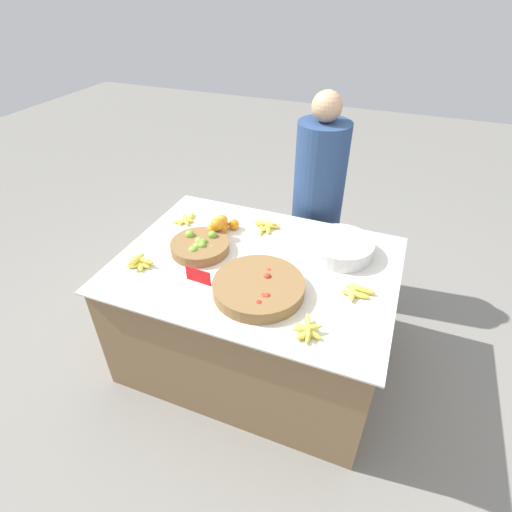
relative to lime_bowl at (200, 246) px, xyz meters
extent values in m
plane|color=gray|center=(0.35, 0.01, -0.79)|extent=(12.00, 12.00, 0.00)
cube|color=olive|center=(0.35, 0.01, -0.42)|extent=(1.51, 1.11, 0.75)
cube|color=silver|center=(0.35, 0.01, -0.04)|extent=(1.57, 1.16, 0.01)
cylinder|color=olive|center=(0.00, 0.00, 0.00)|extent=(0.35, 0.35, 0.06)
sphere|color=#7AB238|center=(0.03, -0.07, -0.01)|extent=(0.05, 0.05, 0.05)
sphere|color=#6BA333|center=(0.02, 0.00, 0.02)|extent=(0.06, 0.06, 0.06)
sphere|color=#7AB238|center=(-0.09, 0.04, 0.03)|extent=(0.05, 0.05, 0.05)
sphere|color=#89BC42|center=(-0.02, 0.02, 0.02)|extent=(0.05, 0.05, 0.05)
sphere|color=#7AB238|center=(0.00, -0.08, 0.02)|extent=(0.06, 0.06, 0.06)
sphere|color=#7AB238|center=(0.08, -0.02, 0.00)|extent=(0.04, 0.04, 0.04)
sphere|color=#89BC42|center=(0.03, -0.03, 0.03)|extent=(0.04, 0.04, 0.04)
sphere|color=#6BA333|center=(0.08, -0.01, 0.00)|extent=(0.05, 0.05, 0.05)
sphere|color=#89BC42|center=(0.00, -0.04, 0.02)|extent=(0.05, 0.05, 0.05)
sphere|color=#89BC42|center=(0.07, 0.06, 0.00)|extent=(0.04, 0.04, 0.04)
sphere|color=#6BA333|center=(0.02, -0.03, -0.01)|extent=(0.05, 0.05, 0.05)
sphere|color=#7AB238|center=(0.04, 0.09, 0.03)|extent=(0.05, 0.05, 0.05)
sphere|color=#7AB238|center=(0.00, -0.02, 0.00)|extent=(0.05, 0.05, 0.05)
cylinder|color=olive|center=(0.45, -0.22, 0.00)|extent=(0.47, 0.47, 0.07)
sphere|color=red|center=(0.51, -0.36, 0.02)|extent=(0.05, 0.05, 0.05)
sphere|color=red|center=(0.43, -0.23, 0.00)|extent=(0.05, 0.05, 0.05)
sphere|color=red|center=(0.52, -0.16, 0.01)|extent=(0.04, 0.04, 0.04)
sphere|color=red|center=(0.47, -0.10, 0.02)|extent=(0.04, 0.04, 0.04)
sphere|color=red|center=(0.48, -0.16, 0.03)|extent=(0.04, 0.04, 0.04)
sphere|color=red|center=(0.55, -0.25, -0.01)|extent=(0.04, 0.04, 0.04)
sphere|color=red|center=(0.46, -0.22, 0.00)|extent=(0.05, 0.05, 0.05)
sphere|color=red|center=(0.35, -0.24, 0.01)|extent=(0.05, 0.05, 0.05)
sphere|color=red|center=(0.53, -0.30, 0.02)|extent=(0.04, 0.04, 0.04)
sphere|color=red|center=(0.51, -0.30, 0.02)|extent=(0.05, 0.05, 0.05)
sphere|color=red|center=(0.47, -0.10, 0.00)|extent=(0.04, 0.04, 0.04)
sphere|color=red|center=(0.47, -0.09, 0.00)|extent=(0.05, 0.05, 0.05)
sphere|color=orange|center=(0.02, 0.27, 0.00)|extent=(0.07, 0.07, 0.07)
sphere|color=orange|center=(0.03, 0.23, 0.00)|extent=(0.07, 0.07, 0.07)
sphere|color=orange|center=(0.08, 0.30, 0.00)|extent=(0.07, 0.07, 0.07)
sphere|color=orange|center=(-0.01, 0.17, 0.01)|extent=(0.08, 0.08, 0.08)
sphere|color=orange|center=(0.03, 0.25, 0.05)|extent=(0.07, 0.07, 0.07)
sphere|color=orange|center=(0.03, 0.16, 0.06)|extent=(0.08, 0.08, 0.08)
cylinder|color=silver|center=(0.78, 0.27, 0.01)|extent=(0.38, 0.38, 0.09)
cube|color=red|center=(0.13, -0.26, 0.01)|extent=(0.15, 0.02, 0.09)
ellipsoid|color=#EFDB4C|center=(-0.24, -0.26, -0.02)|extent=(0.14, 0.11, 0.03)
ellipsoid|color=#EFDB4C|center=(-0.25, -0.25, -0.02)|extent=(0.11, 0.13, 0.03)
ellipsoid|color=#EFDB4C|center=(-0.26, -0.25, -0.02)|extent=(0.16, 0.06, 0.03)
ellipsoid|color=#EFDB4C|center=(-0.24, -0.24, 0.00)|extent=(0.15, 0.03, 0.03)
ellipsoid|color=#EFDB4C|center=(-0.26, -0.26, 0.01)|extent=(0.06, 0.13, 0.04)
ellipsoid|color=#EFDB4C|center=(0.91, -0.06, -0.02)|extent=(0.05, 0.11, 0.03)
ellipsoid|color=#EFDB4C|center=(0.91, -0.06, -0.02)|extent=(0.05, 0.16, 0.03)
ellipsoid|color=#EFDB4C|center=(0.94, -0.03, -0.02)|extent=(0.16, 0.04, 0.04)
ellipsoid|color=#EFDB4C|center=(0.92, -0.07, -0.02)|extent=(0.15, 0.04, 0.03)
ellipsoid|color=#EFDB4C|center=(0.29, 0.37, -0.02)|extent=(0.09, 0.13, 0.03)
ellipsoid|color=#EFDB4C|center=(0.27, 0.39, -0.02)|extent=(0.15, 0.05, 0.03)
ellipsoid|color=#EFDB4C|center=(0.29, 0.39, -0.02)|extent=(0.15, 0.05, 0.03)
ellipsoid|color=#EFDB4C|center=(0.29, 0.37, -0.02)|extent=(0.07, 0.15, 0.03)
ellipsoid|color=#EFDB4C|center=(0.25, 0.35, -0.02)|extent=(0.07, 0.16, 0.03)
ellipsoid|color=#EFDB4C|center=(0.27, 0.38, 0.00)|extent=(0.15, 0.07, 0.03)
ellipsoid|color=#EFDB4C|center=(0.26, 0.38, 0.00)|extent=(0.14, 0.05, 0.03)
ellipsoid|color=#EFDB4C|center=(0.77, -0.42, -0.02)|extent=(0.10, 0.12, 0.04)
ellipsoid|color=#EFDB4C|center=(0.75, -0.41, -0.02)|extent=(0.06, 0.13, 0.03)
ellipsoid|color=#EFDB4C|center=(0.78, -0.41, -0.02)|extent=(0.03, 0.15, 0.03)
ellipsoid|color=#EFDB4C|center=(0.77, -0.40, -0.02)|extent=(0.15, 0.08, 0.03)
ellipsoid|color=#EFDB4C|center=(0.76, -0.41, 0.00)|extent=(0.14, 0.10, 0.03)
ellipsoid|color=#EFDB4C|center=(0.76, -0.39, 0.00)|extent=(0.07, 0.16, 0.03)
ellipsoid|color=#EFDB4C|center=(-0.26, 0.24, -0.02)|extent=(0.14, 0.09, 0.03)
ellipsoid|color=#EFDB4C|center=(-0.25, 0.27, -0.02)|extent=(0.12, 0.14, 0.03)
ellipsoid|color=#EFDB4C|center=(-0.24, 0.31, -0.02)|extent=(0.05, 0.12, 0.03)
ellipsoid|color=#EFDB4C|center=(-0.25, 0.26, -0.02)|extent=(0.06, 0.15, 0.03)
cylinder|color=navy|center=(0.49, 0.85, -0.13)|extent=(0.35, 0.35, 1.33)
sphere|color=tan|center=(0.49, 0.85, 0.63)|extent=(0.19, 0.19, 0.19)
camera|label=1|loc=(1.01, -1.68, 1.34)|focal=28.00mm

